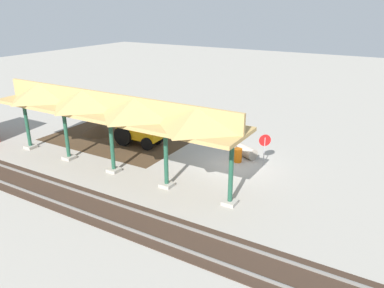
# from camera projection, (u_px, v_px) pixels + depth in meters

# --- Properties ---
(ground_plane) EXTENTS (120.00, 120.00, 0.00)m
(ground_plane) POSITION_uv_depth(u_px,v_px,m) (235.00, 164.00, 23.90)
(ground_plane) COLOR #9E998E
(dirt_work_zone) EXTENTS (10.41, 7.00, 0.01)m
(dirt_work_zone) POSITION_uv_depth(u_px,v_px,m) (119.00, 138.00, 28.54)
(dirt_work_zone) COLOR #42301E
(dirt_work_zone) RESTS_ON ground
(platform_canopy) EXTENTS (16.78, 3.20, 4.90)m
(platform_canopy) POSITION_uv_depth(u_px,v_px,m) (109.00, 105.00, 21.40)
(platform_canopy) COLOR #9E998E
(platform_canopy) RESTS_ON ground
(rail_tracks) EXTENTS (60.00, 2.58, 0.15)m
(rail_tracks) POSITION_uv_depth(u_px,v_px,m) (157.00, 229.00, 16.99)
(rail_tracks) COLOR slate
(rail_tracks) RESTS_ON ground
(stop_sign) EXTENTS (0.62, 0.48, 2.05)m
(stop_sign) POSITION_uv_depth(u_px,v_px,m) (265.00, 143.00, 23.28)
(stop_sign) COLOR gray
(stop_sign) RESTS_ON ground
(backhoe) EXTENTS (5.24, 1.83, 2.82)m
(backhoe) POSITION_uv_depth(u_px,v_px,m) (137.00, 128.00, 26.89)
(backhoe) COLOR orange
(backhoe) RESTS_ON ground
(dirt_mound) EXTENTS (6.05, 6.05, 1.44)m
(dirt_mound) POSITION_uv_depth(u_px,v_px,m) (100.00, 132.00, 29.80)
(dirt_mound) COLOR #42301E
(dirt_mound) RESTS_ON ground
(concrete_pipe) EXTENTS (1.69, 1.41, 0.76)m
(concrete_pipe) POSITION_uv_depth(u_px,v_px,m) (246.00, 152.00, 24.93)
(concrete_pipe) COLOR #9E9384
(concrete_pipe) RESTS_ON ground
(traffic_barrel) EXTENTS (0.56, 0.56, 0.90)m
(traffic_barrel) POSITION_uv_depth(u_px,v_px,m) (238.00, 155.00, 24.14)
(traffic_barrel) COLOR orange
(traffic_barrel) RESTS_ON ground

